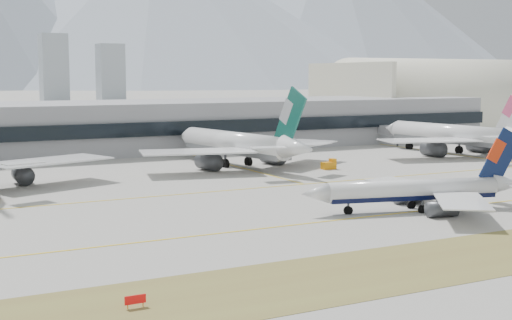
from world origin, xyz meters
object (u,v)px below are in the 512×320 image
taxiing_airliner (421,191)px  terminal (84,127)px  widebody_cathay (239,145)px  hangar (434,129)px  widebody_china_air (454,136)px

taxiing_airliner → terminal: terminal is taller
widebody_cathay → terminal: 58.74m
hangar → widebody_china_air: bearing=-128.1°
taxiing_airliner → widebody_cathay: bearing=-74.5°
widebody_cathay → terminal: size_ratio=0.21×
widebody_cathay → taxiing_airliner: bearing=173.0°
terminal → hangar: 156.05m
widebody_china_air → terminal: bearing=53.5°
terminal → hangar: size_ratio=3.08×
widebody_cathay → widebody_china_air: widebody_cathay is taller
widebody_china_air → terminal: (-95.19, 55.56, 1.97)m
widebody_cathay → widebody_china_air: 69.01m
widebody_china_air → terminal: widebody_china_air is taller
hangar → taxiing_airliner: bearing=-132.1°
widebody_cathay → terminal: bearing=17.7°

